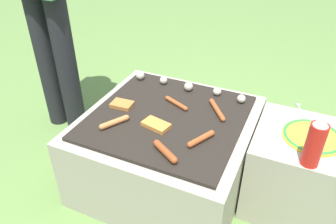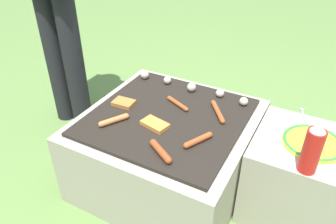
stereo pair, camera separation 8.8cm
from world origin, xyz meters
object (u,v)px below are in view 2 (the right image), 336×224
at_px(plate_colorful, 313,143).
at_px(condiment_bottle, 312,149).
at_px(sausage_front_center, 161,151).
at_px(fork_utensil, 305,120).

relative_size(plate_colorful, condiment_bottle, 1.15).
xyz_separation_m(sausage_front_center, fork_utensil, (0.48, 0.54, -0.01)).
relative_size(sausage_front_center, condiment_bottle, 0.63).
height_order(sausage_front_center, plate_colorful, sausage_front_center).
bearing_deg(fork_utensil, sausage_front_center, -132.07).
relative_size(plate_colorful, fork_utensil, 1.22).
bearing_deg(condiment_bottle, sausage_front_center, -160.88).
bearing_deg(sausage_front_center, plate_colorful, 34.04).
distance_m(sausage_front_center, condiment_bottle, 0.58).
xyz_separation_m(sausage_front_center, plate_colorful, (0.54, 0.37, -0.01)).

